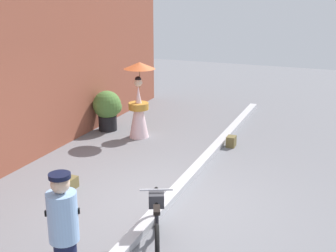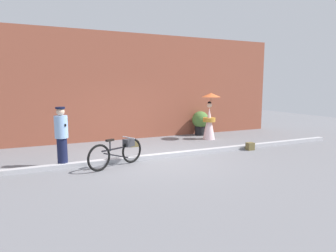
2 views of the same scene
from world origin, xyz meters
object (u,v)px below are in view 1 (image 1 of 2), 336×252
person_officer (64,235)px  person_with_parasol (139,101)px  bicycle_near_officer (157,223)px  potted_plant_by_door (108,108)px  backpack_on_pavement (69,183)px  backpack_spare (231,141)px

person_officer → person_with_parasol: 6.01m
person_officer → person_with_parasol: size_ratio=0.86×
bicycle_near_officer → potted_plant_by_door: potted_plant_by_door is taller
potted_plant_by_door → backpack_on_pavement: bearing=-161.7°
person_officer → backpack_on_pavement: (2.53, 1.73, -0.73)m
bicycle_near_officer → person_officer: size_ratio=1.04×
person_with_parasol → backpack_on_pavement: (-3.18, -0.14, -0.79)m
bicycle_near_officer → person_officer: (-1.36, 0.53, 0.45)m
potted_plant_by_door → backpack_on_pavement: size_ratio=3.46×
person_officer → backpack_on_pavement: person_officer is taller
potted_plant_by_door → backpack_on_pavement: (-3.38, -1.12, -0.47)m
person_with_parasol → potted_plant_by_door: (0.20, 0.98, -0.32)m
person_officer → backpack_on_pavement: size_ratio=5.34×
bicycle_near_officer → person_officer: bearing=158.6°
person_with_parasol → potted_plant_by_door: size_ratio=1.78×
backpack_on_pavement → backpack_spare: (3.34, -2.15, 0.02)m
bicycle_near_officer → backpack_spare: bicycle_near_officer is taller
person_officer → person_with_parasol: (5.72, 1.87, 0.06)m
backpack_on_pavement → backpack_spare: backpack_spare is taller
person_with_parasol → potted_plant_by_door: person_with_parasol is taller
backpack_spare → bicycle_near_officer: bearing=-178.6°
bicycle_near_officer → person_with_parasol: 5.00m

